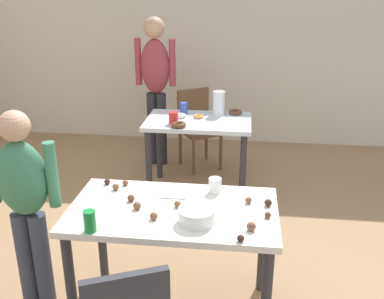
# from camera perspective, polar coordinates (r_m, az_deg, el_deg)

# --- Properties ---
(ground_plane) EXTENTS (6.40, 6.40, 0.00)m
(ground_plane) POSITION_cam_1_polar(r_m,az_deg,el_deg) (3.22, 0.12, -18.01)
(ground_plane) COLOR #9E7A56
(wall_back) EXTENTS (6.40, 0.10, 2.60)m
(wall_back) POSITION_cam_1_polar(r_m,az_deg,el_deg) (5.73, 4.04, 13.74)
(wall_back) COLOR beige
(wall_back) RESTS_ON ground_plane
(dining_table_near) EXTENTS (1.24, 0.70, 0.75)m
(dining_table_near) POSITION_cam_1_polar(r_m,az_deg,el_deg) (2.73, -2.41, -9.43)
(dining_table_near) COLOR silver
(dining_table_near) RESTS_ON ground_plane
(dining_table_far) EXTENTS (1.01, 0.64, 0.75)m
(dining_table_far) POSITION_cam_1_polar(r_m,az_deg,el_deg) (4.35, 0.81, 2.25)
(dining_table_far) COLOR silver
(dining_table_far) RESTS_ON ground_plane
(chair_far_table) EXTENTS (0.55, 0.55, 0.87)m
(chair_far_table) POSITION_cam_1_polar(r_m,az_deg,el_deg) (5.03, 0.66, 3.34)
(chair_far_table) COLOR brown
(chair_far_table) RESTS_ON ground_plane
(person_girl_near) EXTENTS (0.45, 0.20, 1.33)m
(person_girl_near) POSITION_cam_1_polar(r_m,az_deg,el_deg) (2.90, -20.52, -5.79)
(person_girl_near) COLOR #383D4C
(person_girl_near) RESTS_ON ground_plane
(person_adult_far) EXTENTS (0.45, 0.23, 1.65)m
(person_adult_far) POSITION_cam_1_polar(r_m,az_deg,el_deg) (4.95, -4.66, 9.06)
(person_adult_far) COLOR #28282D
(person_adult_far) RESTS_ON ground_plane
(mixing_bowl) EXTENTS (0.21, 0.21, 0.08)m
(mixing_bowl) POSITION_cam_1_polar(r_m,az_deg,el_deg) (2.51, 0.61, -8.40)
(mixing_bowl) COLOR white
(mixing_bowl) RESTS_ON dining_table_near
(soda_can) EXTENTS (0.07, 0.07, 0.12)m
(soda_can) POSITION_cam_1_polar(r_m,az_deg,el_deg) (2.48, -12.90, -8.90)
(soda_can) COLOR #198438
(soda_can) RESTS_ON dining_table_near
(fork_near) EXTENTS (0.17, 0.02, 0.01)m
(fork_near) POSITION_cam_1_polar(r_m,az_deg,el_deg) (2.78, -2.59, -6.20)
(fork_near) COLOR silver
(fork_near) RESTS_ON dining_table_near
(cup_near_0) EXTENTS (0.08, 0.08, 0.10)m
(cup_near_0) POSITION_cam_1_polar(r_m,az_deg,el_deg) (2.84, 2.95, -4.58)
(cup_near_0) COLOR white
(cup_near_0) RESTS_ON dining_table_near
(cake_ball_0) EXTENTS (0.04, 0.04, 0.04)m
(cake_ball_0) POSITION_cam_1_polar(r_m,az_deg,el_deg) (2.37, 6.22, -11.19)
(cake_ball_0) COLOR #3D2319
(cake_ball_0) RESTS_ON dining_table_near
(cake_ball_1) EXTENTS (0.04, 0.04, 0.04)m
(cake_ball_1) POSITION_cam_1_polar(r_m,az_deg,el_deg) (2.97, -8.49, -4.21)
(cake_ball_1) COLOR brown
(cake_ball_1) RESTS_ON dining_table_near
(cake_ball_2) EXTENTS (0.05, 0.05, 0.05)m
(cake_ball_2) POSITION_cam_1_polar(r_m,az_deg,el_deg) (2.46, 7.56, -9.69)
(cake_ball_2) COLOR brown
(cake_ball_2) RESTS_ON dining_table_near
(cake_ball_3) EXTENTS (0.04, 0.04, 0.04)m
(cake_ball_3) POSITION_cam_1_polar(r_m,az_deg,el_deg) (2.60, 9.63, -8.23)
(cake_ball_3) COLOR brown
(cake_ball_3) RESTS_ON dining_table_near
(cake_ball_4) EXTENTS (0.04, 0.04, 0.04)m
(cake_ball_4) POSITION_cam_1_polar(r_m,az_deg,el_deg) (2.67, -1.85, -6.98)
(cake_ball_4) COLOR brown
(cake_ball_4) RESTS_ON dining_table_near
(cake_ball_5) EXTENTS (0.04, 0.04, 0.04)m
(cake_ball_5) POSITION_cam_1_polar(r_m,az_deg,el_deg) (2.76, -7.78, -6.16)
(cake_ball_5) COLOR brown
(cake_ball_5) RESTS_ON dining_table_near
(cake_ball_6) EXTENTS (0.04, 0.04, 0.04)m
(cake_ball_6) POSITION_cam_1_polar(r_m,az_deg,el_deg) (3.01, -10.77, -4.06)
(cake_ball_6) COLOR #3D2319
(cake_ball_6) RESTS_ON dining_table_near
(cake_ball_7) EXTENTS (0.04, 0.04, 0.04)m
(cake_ball_7) POSITION_cam_1_polar(r_m,az_deg,el_deg) (2.74, 7.21, -6.43)
(cake_ball_7) COLOR brown
(cake_ball_7) RESTS_ON dining_table_near
(cake_ball_8) EXTENTS (0.05, 0.05, 0.05)m
(cake_ball_8) POSITION_cam_1_polar(r_m,az_deg,el_deg) (2.67, -7.02, -7.11)
(cake_ball_8) COLOR brown
(cake_ball_8) RESTS_ON dining_table_near
(cake_ball_9) EXTENTS (0.04, 0.04, 0.04)m
(cake_ball_9) POSITION_cam_1_polar(r_m,az_deg,el_deg) (2.92, -9.70, -4.71)
(cake_ball_9) COLOR brown
(cake_ball_9) RESTS_ON dining_table_near
(cake_ball_10) EXTENTS (0.05, 0.05, 0.05)m
(cake_ball_10) POSITION_cam_1_polar(r_m,az_deg,el_deg) (2.72, 9.68, -6.71)
(cake_ball_10) COLOR #3D2319
(cake_ball_10) RESTS_ON dining_table_near
(cake_ball_11) EXTENTS (0.05, 0.05, 0.05)m
(cake_ball_11) POSITION_cam_1_polar(r_m,az_deg,el_deg) (2.55, -4.90, -8.44)
(cake_ball_11) COLOR brown
(cake_ball_11) RESTS_ON dining_table_near
(pitcher_far) EXTENTS (0.12, 0.12, 0.23)m
(pitcher_far) POSITION_cam_1_polar(r_m,az_deg,el_deg) (4.46, 3.42, 5.95)
(pitcher_far) COLOR white
(pitcher_far) RESTS_ON dining_table_far
(cup_far_0) EXTENTS (0.07, 0.07, 0.11)m
(cup_far_0) POSITION_cam_1_polar(r_m,az_deg,el_deg) (4.49, -1.06, 5.30)
(cup_far_0) COLOR #3351B2
(cup_far_0) RESTS_ON dining_table_far
(cup_far_1) EXTENTS (0.09, 0.09, 0.11)m
(cup_far_1) POSITION_cam_1_polar(r_m,az_deg,el_deg) (4.18, -2.39, 4.05)
(cup_far_1) COLOR red
(cup_far_1) RESTS_ON dining_table_far
(donut_far_0) EXTENTS (0.14, 0.14, 0.04)m
(donut_far_0) POSITION_cam_1_polar(r_m,az_deg,el_deg) (4.09, -1.73, 3.17)
(donut_far_0) COLOR brown
(donut_far_0) RESTS_ON dining_table_far
(donut_far_1) EXTENTS (0.10, 0.10, 0.03)m
(donut_far_1) POSITION_cam_1_polar(r_m,az_deg,el_deg) (4.36, 0.82, 4.24)
(donut_far_1) COLOR gold
(donut_far_1) RESTS_ON dining_table_far
(donut_far_2) EXTENTS (0.12, 0.12, 0.03)m
(donut_far_2) POSITION_cam_1_polar(r_m,az_deg,el_deg) (4.38, -1.50, 4.33)
(donut_far_2) COLOR white
(donut_far_2) RESTS_ON dining_table_far
(donut_far_3) EXTENTS (0.13, 0.13, 0.04)m
(donut_far_3) POSITION_cam_1_polar(r_m,az_deg,el_deg) (4.50, 5.54, 4.76)
(donut_far_3) COLOR brown
(donut_far_3) RESTS_ON dining_table_far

